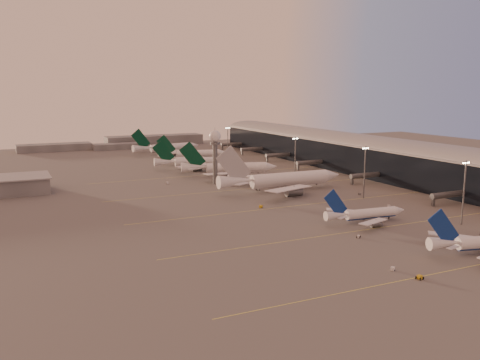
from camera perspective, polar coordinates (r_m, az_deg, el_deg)
name	(u,v)px	position (r m, az deg, el deg)	size (l,w,h in m)	color
ground	(338,244)	(175.80, 10.91, -7.06)	(700.00, 700.00, 0.00)	#5E5B5B
taxiway_markings	(319,203)	(236.80, 8.82, -2.53)	(180.00, 185.25, 0.02)	#ECE453
terminal	(375,157)	(324.09, 14.97, 2.54)	(57.00, 362.00, 23.04)	black
radar_tower	(215,146)	(277.54, -2.82, 3.82)	(6.40, 6.40, 31.10)	#55585C
mast_a	(464,190)	(211.34, 23.86, -1.01)	(3.60, 0.56, 25.00)	#55585C
mast_b	(365,170)	(248.20, 13.83, 1.11)	(3.60, 0.56, 25.00)	#55585C
mast_c	(295,157)	(289.84, 6.21, 2.60)	(3.60, 0.56, 25.00)	#55585C
mast_d	(228,142)	(368.26, -1.38, 4.25)	(3.60, 0.56, 25.00)	#55585C
distant_horizon	(127,143)	(473.90, -12.62, 4.13)	(165.00, 37.50, 9.00)	slate
narrowbody_mid	(366,215)	(204.76, 13.93, -3.87)	(36.77, 29.25, 14.37)	white
widebody_white	(282,183)	(261.17, 4.74, -0.29)	(70.69, 56.61, 24.86)	white
greentail_a	(230,170)	(304.84, -1.16, 1.14)	(57.14, 45.50, 21.33)	white
greentail_b	(194,164)	(335.23, -5.15, 1.86)	(53.14, 42.67, 19.34)	white
greentail_c	(193,155)	(378.20, -5.28, 2.79)	(51.74, 41.38, 19.00)	white
greentail_d	(167,149)	(415.97, -8.19, 3.45)	(58.84, 47.19, 21.47)	white
gsv_truck_a	(393,266)	(154.78, 16.83, -9.27)	(5.70, 4.62, 2.22)	silver
gsv_tug_near	(420,277)	(150.09, 19.52, -10.27)	(2.96, 4.19, 1.10)	gold
gsv_tug_mid	(358,237)	(184.13, 13.16, -6.21)	(3.41, 3.46, 0.87)	silver
gsv_truck_b	(390,205)	(233.79, 16.48, -2.70)	(5.98, 3.75, 2.27)	silver
gsv_truck_c	(261,205)	(223.89, 2.43, -2.81)	(6.57, 4.99, 2.53)	gold
gsv_catering_b	(360,191)	(257.59, 13.29, -1.20)	(5.28, 3.40, 4.00)	#545659
gsv_tug_far	(258,189)	(262.30, 2.00, -1.06)	(2.78, 3.93, 1.03)	silver
gsv_truck_d	(167,182)	(283.01, -8.24, -0.20)	(4.25, 6.05, 2.31)	silver
gsv_tug_hangar	(252,169)	(327.47, 1.36, 1.19)	(3.55, 2.14, 1.01)	silver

